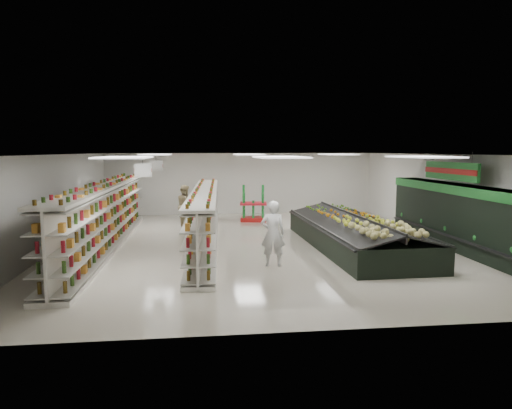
{
  "coord_description": "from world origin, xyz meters",
  "views": [
    {
      "loc": [
        -2.05,
        -15.95,
        3.34
      ],
      "look_at": [
        -0.07,
        0.75,
        1.34
      ],
      "focal_mm": 32.0,
      "sensor_mm": 36.0,
      "label": 1
    }
  ],
  "objects": [
    {
      "name": "ceiling",
      "position": [
        0.0,
        0.0,
        3.2
      ],
      "size": [
        14.0,
        16.0,
        0.02
      ],
      "primitive_type": "cube",
      "color": "white",
      "rests_on": "wall_back"
    },
    {
      "name": "aisle_sign_far",
      "position": [
        -3.8,
        2.0,
        2.75
      ],
      "size": [
        0.52,
        0.06,
        0.75
      ],
      "color": "white",
      "rests_on": "ceiling"
    },
    {
      "name": "wall_right",
      "position": [
        7.0,
        0.0,
        1.6
      ],
      "size": [
        0.02,
        16.0,
        3.2
      ],
      "primitive_type": "cube",
      "color": "silver",
      "rests_on": "floor"
    },
    {
      "name": "wall_front",
      "position": [
        0.0,
        -8.0,
        1.6
      ],
      "size": [
        14.0,
        0.02,
        3.2
      ],
      "primitive_type": "cube",
      "color": "silver",
      "rests_on": "floor"
    },
    {
      "name": "aisle_sign_near",
      "position": [
        -3.8,
        -2.0,
        2.75
      ],
      "size": [
        0.52,
        0.06,
        0.75
      ],
      "color": "white",
      "rests_on": "ceiling"
    },
    {
      "name": "produce_wall_case",
      "position": [
        6.53,
        -1.5,
        1.24
      ],
      "size": [
        0.93,
        8.0,
        2.2
      ],
      "color": "black",
      "rests_on": "floor"
    },
    {
      "name": "floor",
      "position": [
        0.0,
        0.0,
        0.0
      ],
      "size": [
        16.0,
        16.0,
        0.0
      ],
      "primitive_type": "plane",
      "color": "beige",
      "rests_on": "ground"
    },
    {
      "name": "gondola_center",
      "position": [
        -1.96,
        0.22,
        0.9
      ],
      "size": [
        1.29,
        11.27,
        1.95
      ],
      "rotation": [
        0.0,
        0.0,
        -0.04
      ],
      "color": "white",
      "rests_on": "floor"
    },
    {
      "name": "produce_island",
      "position": [
        3.13,
        -0.94,
        0.53
      ],
      "size": [
        3.05,
        7.94,
        1.17
      ],
      "rotation": [
        0.0,
        0.0,
        0.03
      ],
      "color": "black",
      "rests_on": "floor"
    },
    {
      "name": "wall_left",
      "position": [
        -7.0,
        0.0,
        1.6
      ],
      "size": [
        0.02,
        16.0,
        3.2
      ],
      "primitive_type": "cube",
      "color": "silver",
      "rests_on": "floor"
    },
    {
      "name": "shopper_background",
      "position": [
        -2.8,
        4.36,
        0.91
      ],
      "size": [
        0.7,
        0.97,
        1.82
      ],
      "primitive_type": "imported",
      "rotation": [
        0.0,
        0.0,
        1.75
      ],
      "color": "tan",
      "rests_on": "floor"
    },
    {
      "name": "shopper_main",
      "position": [
        -0.04,
        -3.14,
        0.96
      ],
      "size": [
        0.75,
        0.54,
        1.91
      ],
      "primitive_type": "imported",
      "rotation": [
        0.0,
        0.0,
        3.02
      ],
      "color": "white",
      "rests_on": "floor"
    },
    {
      "name": "wall_back",
      "position": [
        0.0,
        8.0,
        1.6
      ],
      "size": [
        14.0,
        0.02,
        3.2
      ],
      "primitive_type": "cube",
      "color": "silver",
      "rests_on": "floor"
    },
    {
      "name": "soda_endcap",
      "position": [
        0.35,
        5.32,
        0.77
      ],
      "size": [
        1.33,
        0.99,
        1.59
      ],
      "rotation": [
        0.0,
        0.0,
        -0.12
      ],
      "color": "#A11412",
      "rests_on": "floor"
    },
    {
      "name": "gondola_left",
      "position": [
        -5.37,
        0.08,
        0.99
      ],
      "size": [
        0.96,
        12.48,
        2.16
      ],
      "rotation": [
        0.0,
        0.0,
        0.0
      ],
      "color": "white",
      "rests_on": "floor"
    },
    {
      "name": "hortifruti_banner",
      "position": [
        6.25,
        -1.5,
        2.65
      ],
      "size": [
        0.12,
        3.2,
        0.95
      ],
      "color": "#1F772B",
      "rests_on": "ceiling"
    }
  ]
}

